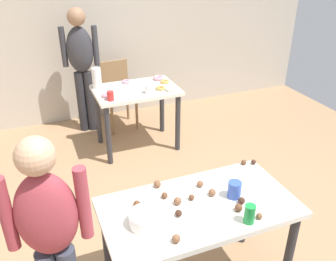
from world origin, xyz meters
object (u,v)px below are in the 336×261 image
object	(u,v)px
mixing_bowl	(145,219)
pitcher_far	(97,78)
dining_table_far	(136,99)
person_girl_near	(51,234)
dining_table_near	(199,218)
soda_can	(250,214)
chair_far_table	(117,90)
person_adult_far	(81,60)

from	to	relation	value
mixing_bowl	pitcher_far	world-z (taller)	pitcher_far
dining_table_far	person_girl_near	world-z (taller)	person_girl_near
mixing_bowl	pitcher_far	bearing A→B (deg)	84.78
dining_table_near	mixing_bowl	size ratio (longest dim) A/B	6.36
pitcher_far	dining_table_far	bearing A→B (deg)	-24.91
dining_table_near	dining_table_far	bearing A→B (deg)	83.49
dining_table_far	dining_table_near	bearing A→B (deg)	-96.51
soda_can	pitcher_far	bearing A→B (deg)	98.13
dining_table_near	chair_far_table	size ratio (longest dim) A/B	1.43
dining_table_near	person_adult_far	distance (m)	2.82
mixing_bowl	dining_table_near	bearing A→B (deg)	6.28
person_girl_near	mixing_bowl	bearing A→B (deg)	-1.17
dining_table_far	person_girl_near	distance (m)	2.45
chair_far_table	pitcher_far	world-z (taller)	pitcher_far
dining_table_far	chair_far_table	xyz separation A→B (m)	(-0.06, 0.68, -0.12)
pitcher_far	soda_can	bearing A→B (deg)	-81.87
dining_table_far	pitcher_far	xyz separation A→B (m)	(-0.40, 0.19, 0.25)
mixing_bowl	soda_can	bearing A→B (deg)	-19.79
dining_table_far	chair_far_table	distance (m)	0.69
dining_table_far	mixing_bowl	distance (m)	2.25
chair_far_table	soda_can	distance (m)	3.06
person_girl_near	soda_can	bearing A→B (deg)	-11.20
person_adult_far	dining_table_near	bearing A→B (deg)	-85.08
dining_table_far	soda_can	size ratio (longest dim) A/B	7.79
person_adult_far	pitcher_far	size ratio (longest dim) A/B	6.67
person_adult_far	chair_far_table	bearing A→B (deg)	0.17
mixing_bowl	soda_can	size ratio (longest dim) A/B	1.60
person_adult_far	soda_can	world-z (taller)	person_adult_far
person_girl_near	pitcher_far	size ratio (longest dim) A/B	6.10
dining_table_far	person_girl_near	xyz separation A→B (m)	(-1.14, -2.15, 0.24)
dining_table_near	dining_table_far	world-z (taller)	same
dining_table_near	soda_can	bearing A→B (deg)	-50.49
person_girl_near	pitcher_far	xyz separation A→B (m)	(0.74, 2.34, 0.01)
person_girl_near	chair_far_table	bearing A→B (deg)	69.03
person_adult_far	person_girl_near	bearing A→B (deg)	-103.17
person_girl_near	dining_table_near	bearing A→B (deg)	1.93
chair_far_table	mixing_bowl	distance (m)	2.91
dining_table_far	pitcher_far	bearing A→B (deg)	155.09
chair_far_table	person_adult_far	world-z (taller)	person_adult_far
person_adult_far	soda_can	distance (m)	3.08
person_adult_far	soda_can	xyz separation A→B (m)	(0.45, -3.05, -0.14)
mixing_bowl	soda_can	xyz separation A→B (m)	(0.58, -0.21, 0.02)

